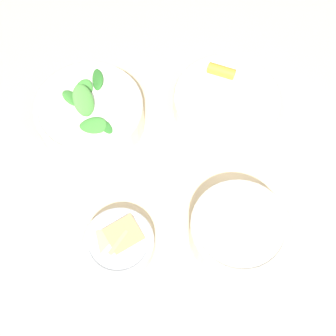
# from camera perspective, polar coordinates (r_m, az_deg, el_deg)

# --- Properties ---
(ground_plane) EXTENTS (10.00, 10.00, 0.00)m
(ground_plane) POSITION_cam_1_polar(r_m,az_deg,el_deg) (1.54, 1.42, -15.89)
(ground_plane) COLOR gray
(dining_table) EXTENTS (1.12, 0.90, 0.77)m
(dining_table) POSITION_cam_1_polar(r_m,az_deg,el_deg) (0.91, 2.33, -8.54)
(dining_table) COLOR beige
(dining_table) RESTS_ON ground_plane
(bowl_carrots) EXTENTS (0.19, 0.19, 0.07)m
(bowl_carrots) POSITION_cam_1_polar(r_m,az_deg,el_deg) (0.88, 7.07, 7.79)
(bowl_carrots) COLOR white
(bowl_carrots) RESTS_ON dining_table
(bowl_greens) EXTENTS (0.20, 0.20, 0.10)m
(bowl_greens) POSITION_cam_1_polar(r_m,az_deg,el_deg) (0.87, -9.48, 6.62)
(bowl_greens) COLOR silver
(bowl_greens) RESTS_ON dining_table
(bowl_beans_hotdog) EXTENTS (0.16, 0.16, 0.06)m
(bowl_beans_hotdog) POSITION_cam_1_polar(r_m,az_deg,el_deg) (0.77, 8.55, -7.55)
(bowl_beans_hotdog) COLOR silver
(bowl_beans_hotdog) RESTS_ON dining_table
(bowl_cookies) EXTENTS (0.11, 0.11, 0.04)m
(bowl_cookies) POSITION_cam_1_polar(r_m,az_deg,el_deg) (0.77, -5.94, -9.10)
(bowl_cookies) COLOR silver
(bowl_cookies) RESTS_ON dining_table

